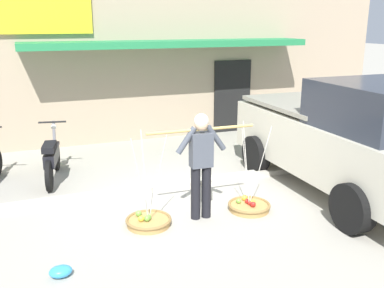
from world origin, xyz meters
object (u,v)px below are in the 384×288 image
(motorcycle_second_in_row, at_px, (52,158))
(plastic_litter_bag, at_px, (61,271))
(fruit_vendor, at_px, (201,159))
(fruit_basket_left_side, at_px, (249,206))
(fruit_basket_right_side, at_px, (148,221))
(parked_truck, at_px, (348,138))

(motorcycle_second_in_row, relative_size, plastic_litter_bag, 6.44)
(fruit_vendor, bearing_deg, fruit_basket_left_side, -1.73)
(fruit_basket_right_side, relative_size, motorcycle_second_in_row, 0.80)
(motorcycle_second_in_row, bearing_deg, fruit_vendor, -51.84)
(fruit_vendor, distance_m, plastic_litter_bag, 2.59)
(fruit_vendor, xyz_separation_m, parked_truck, (2.85, 0.05, 0.05))
(fruit_basket_left_side, bearing_deg, fruit_vendor, 178.27)
(parked_truck, bearing_deg, fruit_basket_right_side, -179.63)
(plastic_litter_bag, bearing_deg, fruit_basket_left_side, 16.36)
(fruit_basket_right_side, height_order, plastic_litter_bag, fruit_basket_right_side)
(fruit_basket_left_side, distance_m, plastic_litter_bag, 3.23)
(plastic_litter_bag, bearing_deg, fruit_basket_right_side, 34.93)
(fruit_basket_right_side, height_order, motorcycle_second_in_row, fruit_basket_right_side)
(fruit_basket_left_side, relative_size, parked_truck, 0.31)
(motorcycle_second_in_row, distance_m, parked_truck, 5.58)
(fruit_vendor, relative_size, parked_truck, 0.36)
(fruit_basket_left_side, bearing_deg, motorcycle_second_in_row, 137.73)
(fruit_vendor, relative_size, motorcycle_second_in_row, 0.95)
(fruit_basket_left_side, xyz_separation_m, motorcycle_second_in_row, (-2.92, 2.66, 0.38))
(fruit_vendor, xyz_separation_m, fruit_basket_left_side, (0.86, -0.03, -0.90))
(fruit_basket_left_side, xyz_separation_m, fruit_basket_right_side, (-1.71, 0.06, -0.00))
(plastic_litter_bag, bearing_deg, motorcycle_second_in_row, 87.19)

